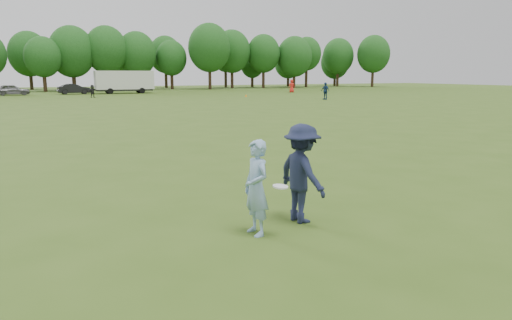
# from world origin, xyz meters

# --- Properties ---
(ground) EXTENTS (200.00, 200.00, 0.00)m
(ground) POSITION_xyz_m (0.00, 0.00, 0.00)
(ground) COLOR #375217
(ground) RESTS_ON ground
(thrower) EXTENTS (0.44, 0.64, 1.69)m
(thrower) POSITION_xyz_m (-0.18, 0.32, 0.85)
(thrower) COLOR #86AACF
(thrower) RESTS_ON ground
(defender) EXTENTS (0.82, 1.28, 1.89)m
(defender) POSITION_xyz_m (0.91, 0.59, 0.94)
(defender) COLOR #1A203A
(defender) RESTS_ON ground
(player_far_b) EXTENTS (0.74, 1.17, 1.86)m
(player_far_b) POSITION_xyz_m (25.28, 35.28, 0.93)
(player_far_b) COLOR navy
(player_far_b) RESTS_ON ground
(player_far_c) EXTENTS (1.06, 0.82, 1.94)m
(player_far_c) POSITION_xyz_m (31.62, 53.31, 0.97)
(player_far_c) COLOR red
(player_far_c) RESTS_ON ground
(player_far_d) EXTENTS (1.46, 0.97, 1.51)m
(player_far_d) POSITION_xyz_m (2.91, 50.86, 0.76)
(player_far_d) COLOR black
(player_far_d) RESTS_ON ground
(car_e) EXTENTS (4.37, 2.10, 1.44)m
(car_e) POSITION_xyz_m (-5.86, 61.00, 0.72)
(car_e) COLOR slate
(car_e) RESTS_ON ground
(car_f) EXTENTS (4.46, 1.97, 1.42)m
(car_f) POSITION_xyz_m (1.71, 61.34, 0.71)
(car_f) COLOR black
(car_f) RESTS_ON ground
(field_cone) EXTENTS (0.28, 0.28, 0.30)m
(field_cone) POSITION_xyz_m (20.10, 44.74, 0.15)
(field_cone) COLOR orange
(field_cone) RESTS_ON ground
(disc_in_play) EXTENTS (0.31, 0.31, 0.06)m
(disc_in_play) POSITION_xyz_m (0.12, 0.00, 0.91)
(disc_in_play) COLOR white
(disc_in_play) RESTS_ON ground
(cargo_trailer) EXTENTS (9.00, 2.75, 3.20)m
(cargo_trailer) POSITION_xyz_m (8.46, 61.03, 1.78)
(cargo_trailer) COLOR silver
(cargo_trailer) RESTS_ON ground
(treeline) EXTENTS (130.35, 18.39, 11.74)m
(treeline) POSITION_xyz_m (2.81, 76.90, 6.26)
(treeline) COLOR #332114
(treeline) RESTS_ON ground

